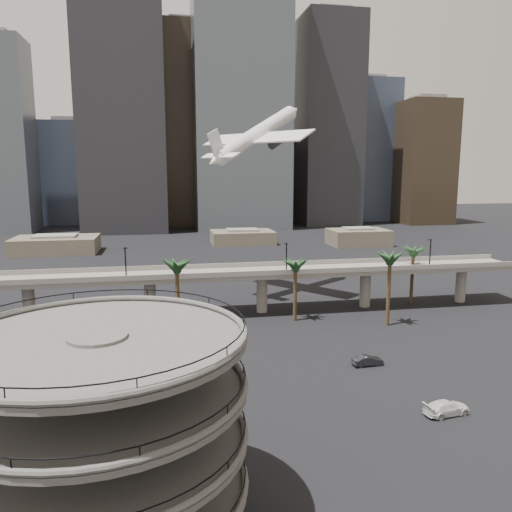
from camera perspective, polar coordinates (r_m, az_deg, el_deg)
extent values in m
plane|color=black|center=(50.03, 0.50, -24.52)|extent=(700.00, 700.00, 0.00)
cylinder|color=#4F4D4A|center=(42.08, -17.07, -19.35)|extent=(4.40, 4.40, 16.50)
cylinder|color=#4F4D4A|center=(44.26, -16.77, -24.15)|extent=(22.00, 22.00, 0.45)
torus|color=#4F4D4A|center=(44.00, -16.80, -23.63)|extent=(22.20, 22.20, 0.50)
torus|color=black|center=(43.57, -16.86, -22.75)|extent=(21.80, 21.80, 0.10)
cylinder|color=#4F4D4A|center=(42.18, -17.05, -19.62)|extent=(22.00, 22.00, 0.45)
torus|color=#4F4D4A|center=(41.96, -17.09, -19.05)|extent=(22.20, 22.20, 0.50)
torus|color=black|center=(41.58, -17.15, -18.08)|extent=(21.80, 21.80, 0.10)
cylinder|color=#4F4D4A|center=(40.40, -17.34, -14.65)|extent=(22.00, 22.00, 0.45)
torus|color=#4F4D4A|center=(40.21, -17.38, -14.03)|extent=(22.20, 22.20, 0.50)
torus|color=black|center=(39.90, -17.44, -12.98)|extent=(21.80, 21.80, 0.10)
cylinder|color=#4F4D4A|center=(38.95, -17.64, -9.27)|extent=(22.00, 22.00, 0.45)
torus|color=#4F4D4A|center=(38.80, -17.68, -8.61)|extent=(22.20, 22.20, 0.50)
torus|color=black|center=(38.57, -17.74, -7.48)|extent=(21.80, 21.80, 0.10)
cube|color=slate|center=(98.01, -5.64, -2.18)|extent=(130.00, 9.00, 0.90)
cube|color=slate|center=(93.43, -5.41, -2.20)|extent=(130.00, 0.30, 1.00)
cube|color=slate|center=(102.23, -5.87, -1.17)|extent=(130.00, 0.30, 1.00)
cylinder|color=slate|center=(101.77, -24.52, -5.01)|extent=(2.20, 2.20, 8.00)
cylinder|color=slate|center=(98.69, -12.00, -4.77)|extent=(2.20, 2.20, 8.00)
cylinder|color=slate|center=(100.44, 0.68, -4.30)|extent=(2.20, 2.20, 8.00)
cylinder|color=slate|center=(106.79, 12.37, -3.68)|extent=(2.20, 2.20, 8.00)
cylinder|color=slate|center=(117.00, 22.36, -3.02)|extent=(2.20, 2.20, 8.00)
cylinder|color=black|center=(93.35, -14.67, -0.86)|extent=(0.24, 0.24, 6.00)
cylinder|color=black|center=(95.87, 3.50, -0.29)|extent=(0.24, 0.24, 6.00)
cylinder|color=black|center=(107.08, 19.28, 0.24)|extent=(0.24, 0.24, 6.00)
cylinder|color=#4B3920|center=(87.44, -8.93, -5.01)|extent=(0.70, 0.70, 12.15)
ellipsoid|color=#19371B|center=(86.03, -9.04, -0.84)|extent=(4.40, 4.40, 2.00)
cylinder|color=#4B3920|center=(94.54, 4.49, -4.22)|extent=(0.70, 0.70, 10.80)
ellipsoid|color=#19371B|center=(93.31, 4.54, -0.76)|extent=(4.40, 4.40, 2.00)
cylinder|color=#4B3920|center=(94.30, 14.91, -4.00)|extent=(0.70, 0.70, 12.60)
ellipsoid|color=#19371B|center=(92.97, 15.09, 0.01)|extent=(4.40, 4.40, 2.00)
cylinder|color=#4B3920|center=(111.95, 17.40, -2.33)|extent=(0.70, 0.70, 11.25)
ellipsoid|color=#19371B|center=(110.89, 17.56, 0.72)|extent=(4.40, 4.40, 2.00)
cube|color=brown|center=(186.09, -21.89, 1.18)|extent=(28.00, 18.00, 5.50)
cube|color=slate|center=(185.69, -21.95, 2.14)|extent=(14.00, 9.00, 0.80)
cube|color=brown|center=(194.62, -1.56, 2.16)|extent=(24.00, 16.00, 5.00)
cube|color=slate|center=(194.26, -1.57, 3.01)|extent=(12.00, 8.00, 0.80)
cube|color=brown|center=(194.53, 11.62, 2.11)|extent=(22.00, 15.00, 6.00)
cube|color=slate|center=(194.12, 11.65, 3.10)|extent=(11.00, 7.50, 0.80)
cube|color=#4D535A|center=(261.18, -27.14, 12.02)|extent=(26.00, 24.00, 86.64)
cube|color=#333D50|center=(289.44, -20.11, 8.86)|extent=(30.00, 30.00, 53.32)
cube|color=slate|center=(290.63, -20.44, 14.35)|extent=(16.50, 16.50, 2.40)
cube|color=black|center=(243.43, -15.11, 17.19)|extent=(38.00, 30.00, 122.18)
cube|color=#2F251A|center=(266.79, -7.94, 14.34)|extent=(28.00, 26.00, 99.97)
cube|color=slate|center=(275.74, -8.21, 25.00)|extent=(15.40, 14.30, 2.40)
cube|color=#4D535A|center=(251.46, -1.79, 18.54)|extent=(45.00, 32.00, 133.29)
cube|color=#86725C|center=(287.59, 2.16, 8.77)|extent=(24.00, 24.00, 46.65)
cube|color=slate|center=(288.23, 2.20, 13.65)|extent=(13.20, 13.20, 2.40)
cube|color=black|center=(270.76, 8.33, 14.85)|extent=(30.00, 28.00, 105.52)
cube|color=slate|center=(280.85, 8.63, 25.88)|extent=(16.50, 15.40, 2.40)
cube|color=#333D50|center=(298.02, 12.02, 11.59)|extent=(34.00, 30.00, 77.75)
cube|color=slate|center=(302.12, 12.31, 19.20)|extent=(18.70, 16.50, 2.40)
cube|color=#2F251A|center=(286.06, 18.62, 10.05)|extent=(26.00, 26.00, 64.42)
cube|color=slate|center=(288.48, 19.00, 16.69)|extent=(14.30, 14.30, 2.40)
cube|color=#86725C|center=(301.78, -5.63, 8.35)|extent=(22.00, 22.00, 42.21)
cube|color=slate|center=(302.08, -5.70, 12.58)|extent=(12.10, 12.10, 2.40)
cylinder|color=silver|center=(113.02, 0.15, 13.77)|extent=(21.81, 18.22, 13.96)
cone|color=silver|center=(123.74, 4.31, 16.20)|extent=(5.51, 5.34, 4.41)
cone|color=silver|center=(103.21, -4.74, 10.77)|extent=(5.16, 4.95, 4.08)
cube|color=silver|center=(112.50, -0.06, 13.33)|extent=(21.78, 25.46, 2.83)
cube|color=silver|center=(104.31, -4.13, 11.38)|extent=(7.46, 8.64, 1.15)
cube|color=silver|center=(103.64, -4.58, 12.70)|extent=(4.01, 3.27, 5.91)
cylinder|color=#29292F|center=(116.59, -1.69, 12.72)|extent=(4.56, 4.15, 3.33)
cylinder|color=#29292F|center=(109.88, 2.34, 12.89)|extent=(4.56, 4.15, 3.33)
imported|color=#A23C17|center=(62.18, -4.24, -16.48)|extent=(4.39, 2.20, 1.43)
imported|color=black|center=(76.23, 12.63, -11.58)|extent=(4.64, 1.88, 1.50)
imported|color=silver|center=(64.83, 20.95, -15.88)|extent=(5.96, 3.13, 1.65)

